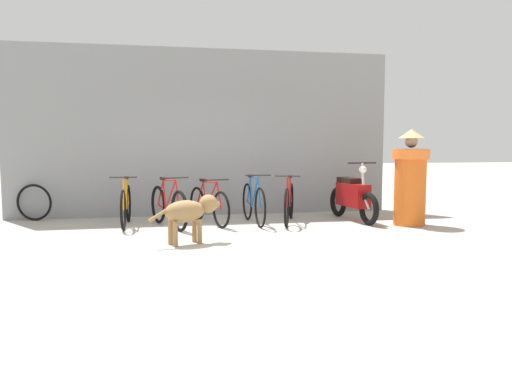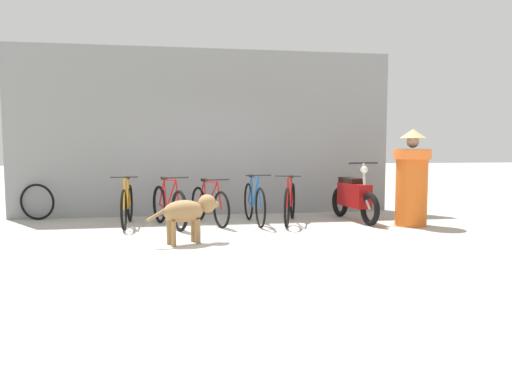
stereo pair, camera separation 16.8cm
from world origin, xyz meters
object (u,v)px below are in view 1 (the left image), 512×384
bicycle_1 (168,206)px  bicycle_4 (289,203)px  motorcycle (353,197)px  stray_dog (190,211)px  bicycle_0 (126,205)px  spare_tire_left (34,202)px  person_in_robes (410,178)px  bicycle_3 (253,203)px  bicycle_2 (209,205)px

bicycle_1 → bicycle_4: 2.22m
motorcycle → stray_dog: size_ratio=1.66×
bicycle_4 → bicycle_0: bearing=-74.7°
spare_tire_left → person_in_robes: bearing=-15.1°
bicycle_0 → bicycle_3: bearing=87.2°
bicycle_4 → motorcycle: motorcycle is taller
bicycle_3 → bicycle_2: bearing=-98.9°
bicycle_1 → spare_tire_left: size_ratio=2.37×
bicycle_1 → bicycle_2: size_ratio=1.04×
bicycle_4 → spare_tire_left: size_ratio=2.43×
bicycle_1 → bicycle_3: bicycle_3 is taller
bicycle_1 → spare_tire_left: 2.81m
bicycle_4 → motorcycle: bearing=110.4°
bicycle_4 → bicycle_1: bearing=-68.8°
bicycle_2 → spare_tire_left: 3.41m
bicycle_0 → bicycle_3: 2.30m
bicycle_2 → bicycle_0: bearing=-112.6°
bicycle_4 → spare_tire_left: bearing=-84.9°
stray_dog → bicycle_0: bearing=98.0°
bicycle_3 → person_in_robes: 2.87m
bicycle_0 → bicycle_2: bicycle_0 is taller
bicycle_1 → bicycle_4: bicycle_4 is taller
bicycle_1 → stray_dog: bicycle_1 is taller
bicycle_1 → bicycle_4: bearing=72.8°
bicycle_0 → motorcycle: 4.23m
bicycle_2 → person_in_robes: size_ratio=0.93×
motorcycle → bicycle_0: bearing=-99.2°
bicycle_2 → stray_dog: bicycle_2 is taller
motorcycle → person_in_robes: person_in_robes is taller
bicycle_1 → stray_dog: size_ratio=1.55×
motorcycle → stray_dog: motorcycle is taller
motorcycle → person_in_robes: size_ratio=1.04×
bicycle_4 → stray_dog: (-1.92, -1.66, 0.11)m
bicycle_0 → spare_tire_left: bearing=-117.5°
bicycle_2 → motorcycle: size_ratio=0.89×
bicycle_4 → person_in_robes: bearing=91.3°
bicycle_4 → motorcycle: 1.27m
bicycle_2 → bicycle_1: bearing=-94.4°
spare_tire_left → bicycle_1: bearing=-26.6°
motorcycle → person_in_robes: bearing=42.5°
bicycle_4 → stray_dog: size_ratio=1.59×
bicycle_4 → stray_dog: bearing=-30.2°
bicycle_1 → bicycle_3: bearing=74.8°
motorcycle → stray_dog: 3.60m
person_in_robes → spare_tire_left: bearing=-49.7°
bicycle_3 → bicycle_4: size_ratio=0.99×
bicycle_1 → person_in_robes: size_ratio=0.97×
bicycle_2 → bicycle_4: bearing=66.6°
bicycle_0 → motorcycle: (4.23, -0.17, 0.08)m
motorcycle → spare_tire_left: 6.11m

